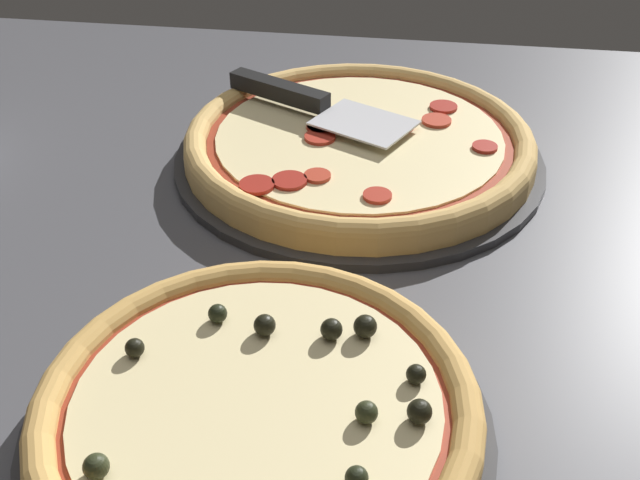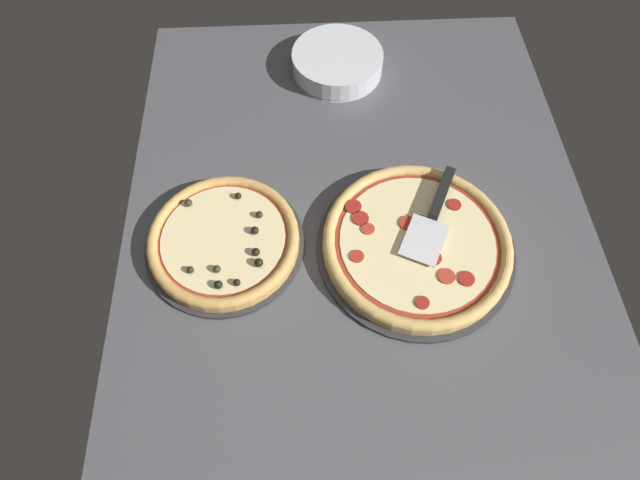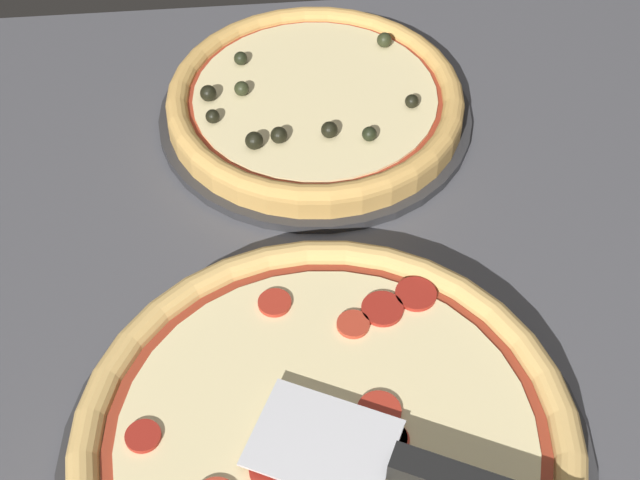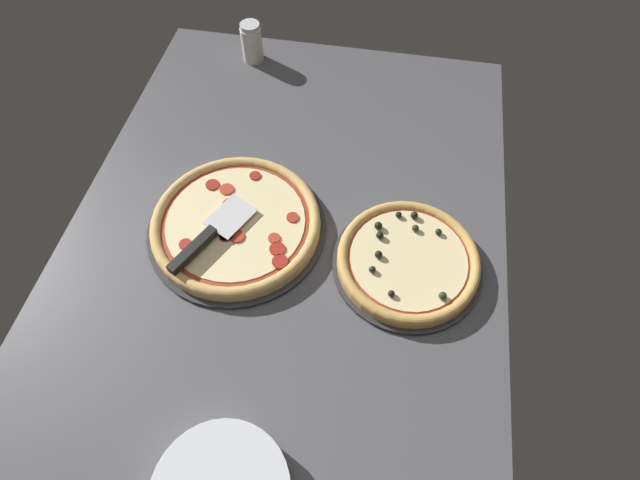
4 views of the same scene
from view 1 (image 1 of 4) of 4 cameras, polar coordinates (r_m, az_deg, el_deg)
ground_plane at (r=78.15cm, az=1.34°, el=0.81°), size 147.87×102.58×3.60cm
pizza_pan_front at (r=86.42cm, az=2.94°, el=6.24°), size 41.93×41.93×1.00cm
pizza_front at (r=85.38cm, az=2.98°, el=7.51°), size 39.41×39.41×3.36cm
pizza_pan_back at (r=55.53cm, az=-4.70°, el=-14.04°), size 33.72×33.72×1.00cm
pizza_back at (r=53.96cm, az=-4.77°, el=-12.57°), size 31.70×31.70×4.23cm
serving_spatula at (r=89.77cm, az=-1.59°, el=10.76°), size 23.78×15.13×2.00cm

